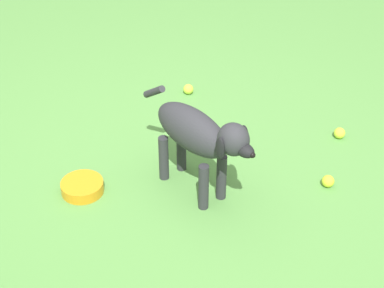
{
  "coord_description": "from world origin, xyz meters",
  "views": [
    {
      "loc": [
        -1.33,
        2.11,
        2.11
      ],
      "look_at": [
        -0.09,
        -0.11,
        0.28
      ],
      "focal_mm": 58.96,
      "sensor_mm": 36.0,
      "label": 1
    }
  ],
  "objects": [
    {
      "name": "dog",
      "position": [
        -0.13,
        -0.09,
        0.36
      ],
      "size": [
        0.76,
        0.36,
        0.54
      ],
      "rotation": [
        0.0,
        0.0,
        2.79
      ],
      "color": "#2D2D33",
      "rests_on": "ground"
    },
    {
      "name": "tennis_ball_4",
      "position": [
        0.39,
        -0.92,
        0.03
      ],
      "size": [
        0.07,
        0.07,
        0.07
      ],
      "primitive_type": "sphere",
      "color": "#C0E13A",
      "rests_on": "ground"
    },
    {
      "name": "tennis_ball_1",
      "position": [
        -0.7,
        -0.46,
        0.03
      ],
      "size": [
        0.07,
        0.07,
        0.07
      ],
      "primitive_type": "sphere",
      "color": "#CBDB2F",
      "rests_on": "ground"
    },
    {
      "name": "tennis_ball_0",
      "position": [
        -0.62,
        -0.92,
        0.03
      ],
      "size": [
        0.07,
        0.07,
        0.07
      ],
      "primitive_type": "sphere",
      "color": "#C5E035",
      "rests_on": "ground"
    },
    {
      "name": "water_bowl",
      "position": [
        0.39,
        0.2,
        0.03
      ],
      "size": [
        0.22,
        0.22,
        0.06
      ],
      "primitive_type": "cylinder",
      "color": "orange",
      "rests_on": "ground"
    },
    {
      "name": "ground",
      "position": [
        0.0,
        0.0,
        0.0
      ],
      "size": [
        14.0,
        14.0,
        0.0
      ],
      "primitive_type": "plane",
      "color": "#548C42"
    }
  ]
}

